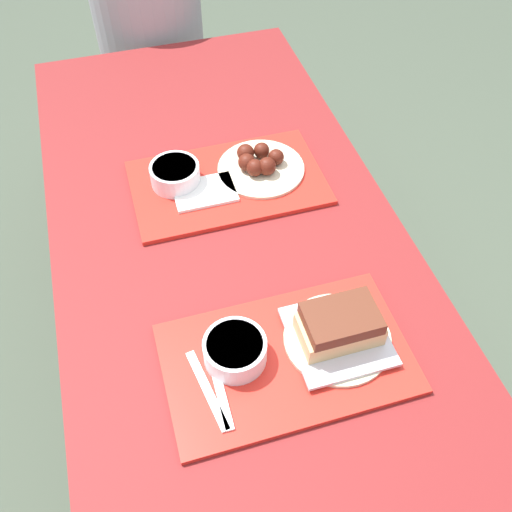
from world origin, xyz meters
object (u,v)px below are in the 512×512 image
Objects in this scene: tray_far at (228,183)px; bowl_coleslaw_near at (235,350)px; brisket_sandwich_plate at (339,330)px; bowl_coleslaw_far at (175,174)px; person_seated_across at (148,21)px; tray_near at (287,358)px; wings_plate_far at (259,164)px.

tray_far is 0.49m from bowl_coleslaw_near.
brisket_sandwich_plate is (0.09, -0.49, 0.04)m from tray_far.
tray_far is at bearing -13.73° from bowl_coleslaw_far.
person_seated_across reaches higher than tray_far.
person_seated_across reaches higher than brisket_sandwich_plate.
person_seated_across is (0.06, 1.37, -0.07)m from bowl_coleslaw_near.
tray_near is 0.50m from tray_far.
brisket_sandwich_plate is 1.40m from person_seated_across.
bowl_coleslaw_near is 1.00× the size of bowl_coleslaw_far.
wings_plate_far is 0.89m from person_seated_across.
person_seated_across is at bearing 85.25° from bowl_coleslaw_far.
tray_near is 2.24× the size of brisket_sandwich_plate.
bowl_coleslaw_far is at bearing 166.27° from tray_far.
bowl_coleslaw_far is (-0.01, 0.50, 0.00)m from bowl_coleslaw_near.
bowl_coleslaw_near is 0.16× the size of person_seated_across.
bowl_coleslaw_near is 1.38m from person_seated_across.
person_seated_across is (-0.05, 0.90, -0.03)m from tray_far.
wings_plate_far is at bearing -81.41° from person_seated_across.
tray_near is 2.16× the size of wings_plate_far.
person_seated_across is at bearing 87.49° from bowl_coleslaw_near.
brisket_sandwich_plate is at bearing -5.00° from bowl_coleslaw_near.
person_seated_across reaches higher than bowl_coleslaw_near.
wings_plate_far is at bearing 12.17° from tray_far.
brisket_sandwich_plate is (0.20, -0.02, 0.01)m from bowl_coleslaw_near.
bowl_coleslaw_near is at bearing -92.51° from person_seated_across.
wings_plate_far is (-0.00, 0.51, -0.02)m from brisket_sandwich_plate.
person_seated_across is (-0.13, 0.88, -0.06)m from wings_plate_far.
wings_plate_far is at bearing 90.35° from brisket_sandwich_plate.
tray_near is 0.64× the size of person_seated_across.
brisket_sandwich_plate is at bearing 4.49° from tray_near.
tray_near is at bearing -15.37° from bowl_coleslaw_near.
brisket_sandwich_plate is at bearing -84.40° from person_seated_across.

